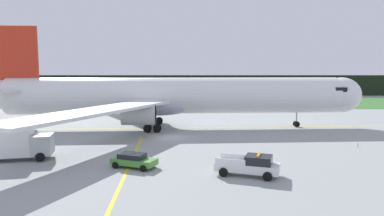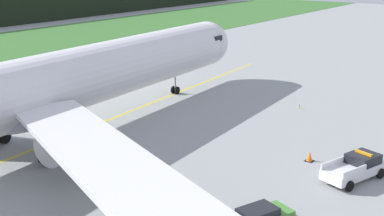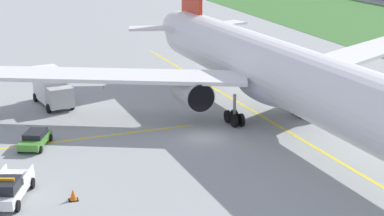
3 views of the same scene
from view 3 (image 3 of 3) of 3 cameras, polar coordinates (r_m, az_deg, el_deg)
name	(u,v)px [view 3 (image 3 of 3)]	position (r m, az deg, el deg)	size (l,w,h in m)	color
ground	(205,138)	(52.53, 1.21, -2.83)	(320.00, 320.00, 0.00)	#929695
taxiway_centerline_main	(287,131)	(54.91, 9.00, -2.17)	(80.53, 0.30, 0.01)	yellow
taxiway_centerline_spur	(30,145)	(52.54, -15.12, -3.42)	(29.76, 0.30, 0.01)	yellow
airliner	(286,76)	(54.08, 8.90, 3.00)	(60.80, 53.46, 15.46)	silver
ops_pickup_truck	(8,188)	(42.17, -17.01, -7.28)	(5.70, 3.55, 1.94)	silver
catering_truck	(52,87)	(63.37, -13.14, 1.94)	(6.69, 3.81, 3.88)	#B8B9BC
staff_car	(35,139)	(51.89, -14.65, -2.82)	(4.47, 3.09, 1.30)	#468A31
apron_cone	(73,195)	(41.41, -11.20, -8.07)	(0.64, 0.64, 0.80)	black
taxiway_edge_light_west	(104,87)	(69.20, -8.38, 1.95)	(0.12, 0.12, 0.38)	yellow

